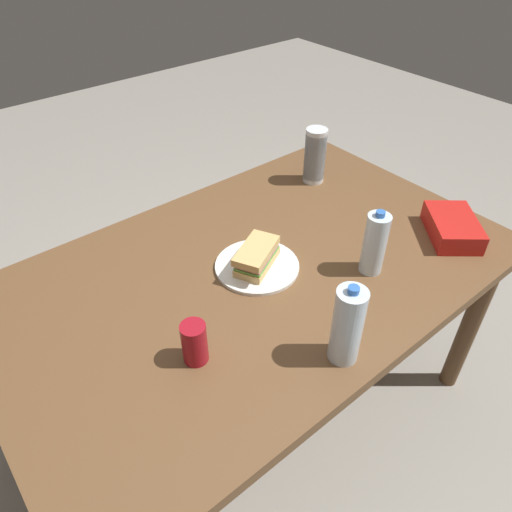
{
  "coord_description": "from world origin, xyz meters",
  "views": [
    {
      "loc": [
        0.73,
        0.89,
        1.76
      ],
      "look_at": [
        0.0,
        0.0,
        0.82
      ],
      "focal_mm": 33.38,
      "sensor_mm": 36.0,
      "label": 1
    }
  ],
  "objects_px": {
    "water_bottle_tall": "(375,244)",
    "chip_bag": "(452,227)",
    "plastic_cup_stack": "(315,156)",
    "dining_table": "(257,288)",
    "paper_plate": "(256,267)",
    "water_bottle_spare": "(347,326)",
    "sandwich": "(256,256)",
    "soda_can_red": "(194,343)"
  },
  "relations": [
    {
      "from": "dining_table",
      "to": "water_bottle_tall",
      "type": "distance_m",
      "value": 0.41
    },
    {
      "from": "water_bottle_tall",
      "to": "chip_bag",
      "type": "bearing_deg",
      "value": 170.69
    },
    {
      "from": "water_bottle_tall",
      "to": "plastic_cup_stack",
      "type": "height_order",
      "value": "same"
    },
    {
      "from": "sandwich",
      "to": "soda_can_red",
      "type": "height_order",
      "value": "soda_can_red"
    },
    {
      "from": "soda_can_red",
      "to": "water_bottle_tall",
      "type": "height_order",
      "value": "water_bottle_tall"
    },
    {
      "from": "plastic_cup_stack",
      "to": "water_bottle_spare",
      "type": "relative_size",
      "value": 0.91
    },
    {
      "from": "paper_plate",
      "to": "sandwich",
      "type": "xyz_separation_m",
      "value": [
        0.0,
        0.0,
        0.05
      ]
    },
    {
      "from": "dining_table",
      "to": "water_bottle_spare",
      "type": "relative_size",
      "value": 6.77
    },
    {
      "from": "soda_can_red",
      "to": "chip_bag",
      "type": "bearing_deg",
      "value": 173.45
    },
    {
      "from": "chip_bag",
      "to": "water_bottle_tall",
      "type": "bearing_deg",
      "value": -59.21
    },
    {
      "from": "plastic_cup_stack",
      "to": "dining_table",
      "type": "bearing_deg",
      "value": 27.96
    },
    {
      "from": "dining_table",
      "to": "paper_plate",
      "type": "xyz_separation_m",
      "value": [
        0.0,
        0.0,
        0.09
      ]
    },
    {
      "from": "plastic_cup_stack",
      "to": "water_bottle_spare",
      "type": "bearing_deg",
      "value": 50.19
    },
    {
      "from": "paper_plate",
      "to": "water_bottle_tall",
      "type": "distance_m",
      "value": 0.37
    },
    {
      "from": "paper_plate",
      "to": "plastic_cup_stack",
      "type": "xyz_separation_m",
      "value": [
        -0.53,
        -0.28,
        0.1
      ]
    },
    {
      "from": "sandwich",
      "to": "soda_can_red",
      "type": "bearing_deg",
      "value": 27.02
    },
    {
      "from": "sandwich",
      "to": "water_bottle_spare",
      "type": "xyz_separation_m",
      "value": [
        0.05,
        0.41,
        0.06
      ]
    },
    {
      "from": "paper_plate",
      "to": "water_bottle_spare",
      "type": "distance_m",
      "value": 0.43
    },
    {
      "from": "paper_plate",
      "to": "sandwich",
      "type": "bearing_deg",
      "value": 53.64
    },
    {
      "from": "soda_can_red",
      "to": "chip_bag",
      "type": "xyz_separation_m",
      "value": [
        -0.98,
        0.11,
        -0.03
      ]
    },
    {
      "from": "chip_bag",
      "to": "sandwich",
      "type": "bearing_deg",
      "value": -74.37
    },
    {
      "from": "paper_plate",
      "to": "chip_bag",
      "type": "bearing_deg",
      "value": 155.19
    },
    {
      "from": "sandwich",
      "to": "plastic_cup_stack",
      "type": "height_order",
      "value": "plastic_cup_stack"
    },
    {
      "from": "dining_table",
      "to": "plastic_cup_stack",
      "type": "distance_m",
      "value": 0.63
    },
    {
      "from": "sandwich",
      "to": "water_bottle_tall",
      "type": "bearing_deg",
      "value": 140.34
    },
    {
      "from": "water_bottle_tall",
      "to": "plastic_cup_stack",
      "type": "bearing_deg",
      "value": -116.35
    },
    {
      "from": "paper_plate",
      "to": "sandwich",
      "type": "distance_m",
      "value": 0.05
    },
    {
      "from": "plastic_cup_stack",
      "to": "water_bottle_spare",
      "type": "height_order",
      "value": "water_bottle_spare"
    },
    {
      "from": "soda_can_red",
      "to": "plastic_cup_stack",
      "type": "distance_m",
      "value": 0.99
    },
    {
      "from": "soda_can_red",
      "to": "chip_bag",
      "type": "relative_size",
      "value": 0.53
    },
    {
      "from": "chip_bag",
      "to": "plastic_cup_stack",
      "type": "relative_size",
      "value": 1.04
    },
    {
      "from": "water_bottle_spare",
      "to": "sandwich",
      "type": "bearing_deg",
      "value": -96.35
    },
    {
      "from": "sandwich",
      "to": "chip_bag",
      "type": "bearing_deg",
      "value": 155.53
    },
    {
      "from": "dining_table",
      "to": "chip_bag",
      "type": "bearing_deg",
      "value": 155.01
    },
    {
      "from": "dining_table",
      "to": "paper_plate",
      "type": "bearing_deg",
      "value": 4.35
    },
    {
      "from": "paper_plate",
      "to": "water_bottle_tall",
      "type": "xyz_separation_m",
      "value": [
        -0.27,
        0.23,
        0.1
      ]
    },
    {
      "from": "sandwich",
      "to": "water_bottle_tall",
      "type": "relative_size",
      "value": 0.91
    },
    {
      "from": "soda_can_red",
      "to": "water_bottle_tall",
      "type": "distance_m",
      "value": 0.63
    },
    {
      "from": "soda_can_red",
      "to": "plastic_cup_stack",
      "type": "height_order",
      "value": "plastic_cup_stack"
    },
    {
      "from": "chip_bag",
      "to": "soda_can_red",
      "type": "bearing_deg",
      "value": -56.45
    },
    {
      "from": "dining_table",
      "to": "water_bottle_spare",
      "type": "bearing_deg",
      "value": 82.75
    },
    {
      "from": "sandwich",
      "to": "chip_bag",
      "type": "height_order",
      "value": "sandwich"
    }
  ]
}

